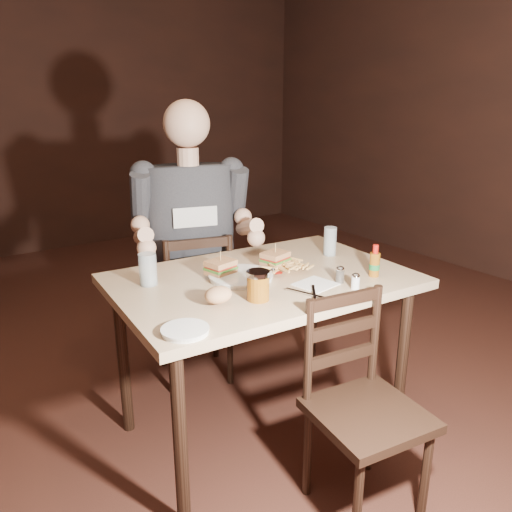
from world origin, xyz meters
TOP-DOWN VIEW (x-y plane):
  - room_shell at (0.00, 0.00)m, footprint 7.00×7.00m
  - main_table at (0.07, -0.17)m, footprint 1.29×0.91m
  - chair_far at (0.05, 0.45)m, footprint 0.49×0.52m
  - chair_near at (0.11, -0.77)m, footprint 0.43×0.46m
  - diner at (0.03, 0.40)m, footprint 0.72×0.63m
  - dinner_plate at (-0.03, -0.14)m, footprint 0.28×0.28m
  - sandwich_left at (-0.08, -0.08)m, footprint 0.13×0.12m
  - sandwich_right at (0.18, -0.11)m, footprint 0.13×0.12m
  - fries_pile at (0.18, -0.20)m, footprint 0.25×0.18m
  - ketchup_dollop at (0.12, -0.21)m, footprint 0.05×0.05m
  - glass_left at (-0.37, 0.02)m, footprint 0.08×0.08m
  - glass_right at (0.51, -0.11)m, footprint 0.07×0.07m
  - hot_sauce at (0.46, -0.44)m, footprint 0.05×0.05m
  - salt_shaker at (0.29, -0.50)m, footprint 0.04×0.04m
  - pepper_shaker at (0.29, -0.41)m, footprint 0.04×0.04m
  - syrup_dispenser at (-0.10, -0.37)m, footprint 0.10×0.10m
  - napkin at (0.19, -0.37)m, footprint 0.17×0.16m
  - knife at (0.09, -0.46)m, footprint 0.09×0.22m
  - fork at (0.12, -0.44)m, footprint 0.10×0.13m
  - side_plate at (-0.45, -0.47)m, footprint 0.16×0.16m
  - bread_roll at (-0.25, -0.34)m, footprint 0.11×0.09m

SIDE VIEW (x-z plane):
  - chair_near at x=0.11m, z-range 0.00..0.82m
  - chair_far at x=0.05m, z-range 0.00..0.85m
  - main_table at x=0.07m, z-range 0.31..1.08m
  - napkin at x=0.19m, z-range 0.77..0.77m
  - fork at x=0.12m, z-range 0.77..0.78m
  - knife at x=0.09m, z-range 0.77..0.78m
  - side_plate at x=-0.45m, z-range 0.77..0.78m
  - dinner_plate at x=-0.03m, z-range 0.77..0.79m
  - ketchup_dollop at x=0.12m, z-range 0.79..0.80m
  - salt_shaker at x=0.29m, z-range 0.77..0.83m
  - pepper_shaker at x=0.29m, z-range 0.77..0.83m
  - fries_pile at x=0.18m, z-range 0.79..0.82m
  - bread_roll at x=-0.25m, z-range 0.78..0.84m
  - syrup_dispenser at x=-0.10m, z-range 0.77..0.88m
  - sandwich_right at x=0.18m, z-range 0.79..0.88m
  - sandwich_left at x=-0.08m, z-range 0.79..0.88m
  - glass_left at x=-0.37m, z-range 0.77..0.90m
  - glass_right at x=0.51m, z-range 0.77..0.91m
  - hot_sauce at x=0.46m, z-range 0.77..0.91m
  - diner at x=0.03m, z-range 0.44..1.50m
  - room_shell at x=0.00m, z-range -2.10..4.90m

